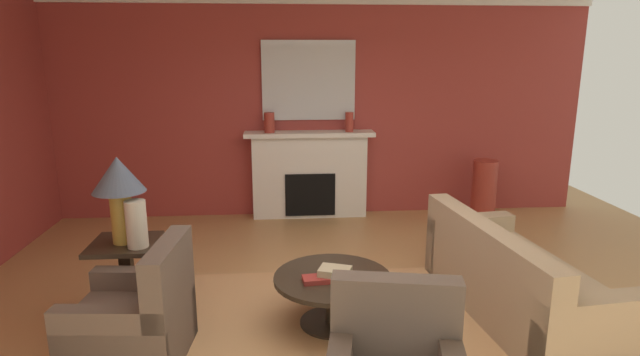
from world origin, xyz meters
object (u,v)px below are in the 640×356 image
(sofa, at_px, (514,283))
(vase_mantel_right, at_px, (349,122))
(vase_mantel_left, at_px, (269,123))
(vase_on_side_table, at_px, (136,224))
(vase_tall_corner, at_px, (484,190))
(side_table, at_px, (127,274))
(fireplace, at_px, (310,177))
(armchair_near_window, at_px, (136,323))
(table_lamp, at_px, (119,183))
(mantel_mirror, at_px, (309,81))
(coffee_table, at_px, (333,288))

(sofa, xyz_separation_m, vase_mantel_right, (-1.10, 2.95, 1.06))
(sofa, xyz_separation_m, vase_mantel_left, (-2.20, 2.95, 1.07))
(vase_on_side_table, xyz_separation_m, vase_tall_corner, (4.05, 2.61, -0.48))
(vase_tall_corner, bearing_deg, side_table, -149.33)
(vase_mantel_left, bearing_deg, fireplace, 5.15)
(armchair_near_window, relative_size, vase_mantel_right, 3.55)
(vase_on_side_table, xyz_separation_m, vase_mantel_left, (1.06, 2.86, 0.46))
(sofa, height_order, table_lamp, table_lamp)
(mantel_mirror, relative_size, sofa, 0.59)
(vase_mantel_right, bearing_deg, side_table, -130.17)
(vase_tall_corner, bearing_deg, armchair_near_window, -141.15)
(coffee_table, relative_size, vase_mantel_right, 3.74)
(side_table, height_order, vase_tall_corner, vase_tall_corner)
(table_lamp, xyz_separation_m, vase_tall_corner, (4.20, 2.49, -0.80))
(mantel_mirror, height_order, sofa, mantel_mirror)
(vase_mantel_left, xyz_separation_m, vase_tall_corner, (2.99, -0.25, -0.94))
(vase_mantel_left, bearing_deg, vase_mantel_right, 0.00)
(armchair_near_window, height_order, vase_tall_corner, armchair_near_window)
(coffee_table, bearing_deg, vase_mantel_left, 100.58)
(mantel_mirror, bearing_deg, vase_on_side_table, -118.02)
(fireplace, height_order, mantel_mirror, mantel_mirror)
(armchair_near_window, xyz_separation_m, vase_on_side_table, (-0.10, 0.58, 0.59))
(sofa, bearing_deg, vase_on_side_table, 178.33)
(fireplace, height_order, vase_tall_corner, fireplace)
(side_table, bearing_deg, fireplace, 57.71)
(vase_mantel_right, height_order, vase_mantel_left, vase_mantel_left)
(fireplace, bearing_deg, vase_mantel_right, -5.15)
(side_table, height_order, vase_mantel_right, vase_mantel_right)
(fireplace, relative_size, vase_on_side_table, 4.49)
(vase_mantel_right, bearing_deg, mantel_mirror, 162.82)
(side_table, distance_m, table_lamp, 0.82)
(side_table, bearing_deg, vase_mantel_right, 49.83)
(coffee_table, bearing_deg, vase_tall_corner, 48.86)
(vase_mantel_right, bearing_deg, table_lamp, -130.17)
(sofa, distance_m, vase_on_side_table, 3.32)
(mantel_mirror, relative_size, vase_mantel_left, 4.69)
(armchair_near_window, bearing_deg, vase_mantel_right, 58.96)
(coffee_table, xyz_separation_m, side_table, (-1.78, 0.28, 0.06))
(fireplace, height_order, vase_mantel_right, vase_mantel_right)
(vase_tall_corner, bearing_deg, vase_mantel_left, 175.21)
(fireplace, distance_m, vase_mantel_left, 0.96)
(armchair_near_window, distance_m, table_lamp, 1.18)
(armchair_near_window, bearing_deg, mantel_mirror, 67.18)
(armchair_near_window, relative_size, vase_tall_corner, 1.13)
(mantel_mirror, bearing_deg, coffee_table, -89.74)
(fireplace, height_order, coffee_table, fireplace)
(fireplace, xyz_separation_m, vase_tall_corner, (2.44, -0.30, -0.16))
(mantel_mirror, xyz_separation_m, vase_mantel_left, (-0.55, -0.17, -0.55))
(armchair_near_window, xyz_separation_m, vase_tall_corner, (3.95, 3.18, 0.11))
(armchair_near_window, height_order, table_lamp, table_lamp)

